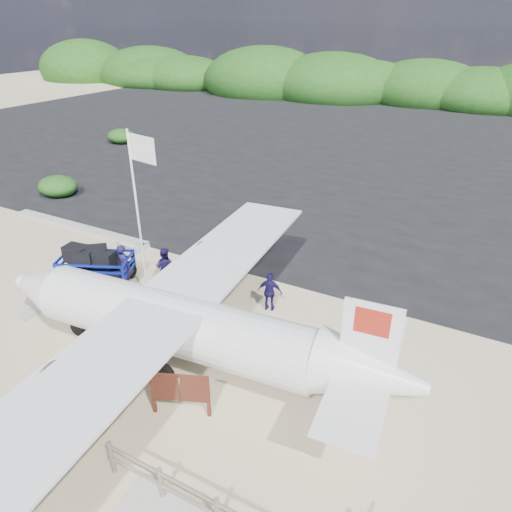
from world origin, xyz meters
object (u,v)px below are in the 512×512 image
at_px(crew_a, 124,266).
at_px(crew_b, 165,267).
at_px(baggage_cart, 100,284).
at_px(signboard, 182,413).
at_px(crew_c, 270,292).
at_px(flagpole, 149,300).

height_order(crew_a, crew_b, crew_a).
xyz_separation_m(baggage_cart, crew_a, (1.13, 0.42, 0.94)).
distance_m(signboard, crew_b, 7.11).
bearing_deg(crew_c, signboard, 78.81).
bearing_deg(baggage_cart, signboard, -53.06).
xyz_separation_m(signboard, crew_a, (-6.13, 4.49, 0.94)).
distance_m(baggage_cart, flagpole, 2.61).
bearing_deg(flagpole, baggage_cart, -179.32).
height_order(baggage_cart, crew_a, crew_a).
distance_m(signboard, crew_c, 5.80).
xyz_separation_m(crew_a, crew_b, (1.44, 0.79, -0.08)).
xyz_separation_m(signboard, crew_c, (-0.15, 5.74, 0.79)).
height_order(flagpole, crew_c, flagpole).
bearing_deg(crew_b, baggage_cart, 12.02).
distance_m(crew_a, crew_b, 1.65).
height_order(baggage_cart, crew_b, crew_b).
relative_size(baggage_cart, flagpole, 0.46).
height_order(flagpole, crew_b, flagpole).
bearing_deg(signboard, crew_b, 108.82).
xyz_separation_m(flagpole, crew_a, (-1.48, 0.39, 0.94)).
height_order(baggage_cart, signboard, baggage_cart).
height_order(flagpole, crew_a, flagpole).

